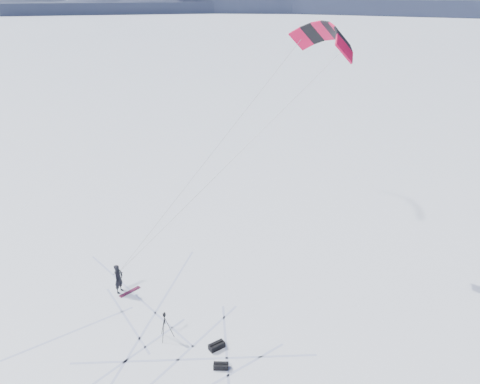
{
  "coord_description": "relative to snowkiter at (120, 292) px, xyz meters",
  "views": [
    {
      "loc": [
        2.39,
        -18.66,
        16.02
      ],
      "look_at": [
        4.74,
        5.33,
        5.34
      ],
      "focal_mm": 35.0,
      "sensor_mm": 36.0,
      "label": 1
    }
  ],
  "objects": [
    {
      "name": "snowkiter",
      "position": [
        0.0,
        0.0,
        0.0
      ],
      "size": [
        0.65,
        0.76,
        1.76
      ],
      "primitive_type": "imported",
      "rotation": [
        0.0,
        0.0,
        1.14
      ],
      "color": "black",
      "rests_on": "ground"
    },
    {
      "name": "gear_bag_b",
      "position": [
        5.38,
        -6.39,
        0.14
      ],
      "size": [
        0.72,
        0.42,
        0.31
      ],
      "rotation": [
        0.0,
        0.0,
        -0.13
      ],
      "color": "black",
      "rests_on": "ground"
    },
    {
      "name": "tripod",
      "position": [
        2.79,
        -4.11,
        0.95
      ],
      "size": [
        0.67,
        0.72,
        1.48
      ],
      "rotation": [
        0.0,
        0.0,
        0.11
      ],
      "color": "black",
      "rests_on": "ground"
    },
    {
      "name": "ground",
      "position": [
        2.27,
        -3.99,
        0.0
      ],
      "size": [
        1800.0,
        1800.0,
        0.0
      ],
      "primitive_type": "plane",
      "color": "white"
    },
    {
      "name": "snow_tracks",
      "position": [
        1.71,
        -4.71,
        0.0
      ],
      "size": [
        17.62,
        14.39,
        0.01
      ],
      "color": "#A8B2D8",
      "rests_on": "ground"
    },
    {
      "name": "gear_bag_a",
      "position": [
        5.25,
        -5.09,
        0.15
      ],
      "size": [
        0.86,
        0.7,
        0.35
      ],
      "rotation": [
        0.0,
        0.0,
        0.5
      ],
      "color": "black",
      "rests_on": "ground"
    },
    {
      "name": "horizon_hills",
      "position": [
        2.27,
        -3.99,
        4.57
      ],
      "size": [
        704.0,
        704.42,
        10.39
      ],
      "color": "#1F263A",
      "rests_on": "ground"
    },
    {
      "name": "power_kite",
      "position": [
        11.65,
        2.58,
        13.44
      ],
      "size": [
        12.94,
        5.68,
        13.11
      ],
      "color": "red",
      "rests_on": "ground"
    },
    {
      "name": "snowboard",
      "position": [
        0.55,
        -0.09,
        0.02
      ],
      "size": [
        1.16,
        1.07,
        0.04
      ],
      "primitive_type": "cube",
      "rotation": [
        0.0,
        0.0,
        0.72
      ],
      "color": "maroon",
      "rests_on": "ground"
    }
  ]
}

